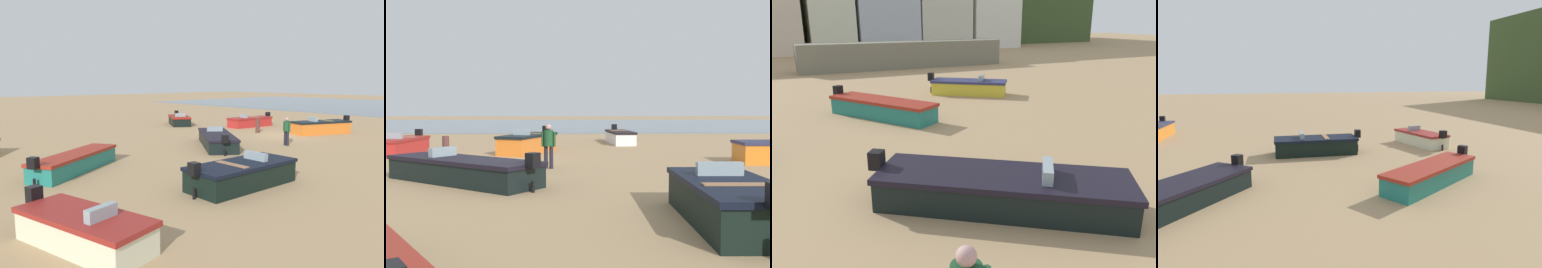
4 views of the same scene
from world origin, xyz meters
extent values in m
plane|color=tan|center=(0.00, 0.00, 0.00)|extent=(160.00, 160.00, 0.00)
cube|color=slate|center=(0.00, -36.00, 0.03)|extent=(80.00, 36.00, 0.06)
cube|color=red|center=(4.72, -2.17, 0.32)|extent=(1.66, 3.88, 0.64)
cube|color=maroon|center=(4.72, -2.17, 0.70)|extent=(1.75, 3.99, 0.12)
cube|color=black|center=(4.49, -4.22, 0.88)|extent=(0.35, 0.31, 0.40)
cylinder|color=black|center=(4.49, -4.22, 0.16)|extent=(0.11, 0.11, 0.32)
cube|color=#8C9EA8|center=(4.79, -1.51, 0.90)|extent=(0.77, 0.28, 0.28)
cube|color=#9B7050|center=(4.67, -2.64, 0.75)|extent=(1.09, 0.36, 0.08)
cube|color=white|center=(-6.34, -7.95, 0.32)|extent=(1.44, 3.82, 0.65)
cube|color=black|center=(-6.34, -7.95, 0.71)|extent=(1.52, 3.93, 0.12)
cube|color=black|center=(-6.19, -10.00, 0.89)|extent=(0.34, 0.30, 0.40)
cylinder|color=black|center=(-6.19, -10.00, 0.16)|extent=(0.11, 0.11, 0.32)
cube|color=olive|center=(-6.30, -8.42, 0.76)|extent=(1.01, 0.31, 0.08)
cube|color=orange|center=(-1.24, -2.66, 0.39)|extent=(2.69, 4.32, 0.78)
cube|color=black|center=(-1.24, -2.66, 0.84)|extent=(2.80, 4.44, 0.12)
cube|color=black|center=(-2.03, -4.75, 1.02)|extent=(0.40, 0.38, 0.40)
cylinder|color=black|center=(-2.03, -4.75, 0.19)|extent=(0.13, 0.13, 0.39)
cube|color=#8C9EA8|center=(-0.99, -1.98, 1.04)|extent=(0.81, 0.47, 0.28)
cube|color=olive|center=(-1.42, -3.14, 0.89)|extent=(1.14, 0.62, 0.08)
cube|color=black|center=(0.01, 6.44, 0.31)|extent=(5.01, 4.31, 0.61)
cube|color=black|center=(0.01, 6.44, 0.67)|extent=(5.14, 4.44, 0.12)
cube|color=black|center=(-2.17, 8.09, 0.85)|extent=(0.42, 0.42, 0.40)
cylinder|color=black|center=(-2.17, 8.09, 0.15)|extent=(0.14, 0.14, 0.31)
cube|color=#8C9EA8|center=(0.73, 5.89, 0.87)|extent=(0.71, 0.85, 0.28)
cube|color=black|center=(-6.21, 11.54, 0.36)|extent=(1.67, 4.07, 0.72)
cube|color=black|center=(-6.21, 11.54, 0.78)|extent=(1.76, 4.17, 0.12)
cube|color=#8C9EA8|center=(-6.23, 10.83, 0.98)|extent=(0.96, 0.22, 0.28)
cube|color=#9A6B49|center=(-6.20, 12.05, 0.83)|extent=(1.36, 0.27, 0.08)
cylinder|color=#512D2A|center=(2.02, 0.26, 0.50)|extent=(0.28, 0.28, 1.00)
cylinder|color=black|center=(-2.33, 3.26, 0.41)|extent=(0.17, 0.17, 0.82)
cylinder|color=black|center=(-2.52, 3.30, 0.41)|extent=(0.17, 0.17, 0.82)
cylinder|color=#1B4727|center=(-2.43, 3.28, 1.11)|extent=(0.40, 0.40, 0.58)
cylinder|color=#1B4727|center=(-2.21, 3.24, 1.07)|extent=(0.11, 0.11, 0.54)
cylinder|color=#1B4727|center=(-2.64, 3.33, 1.07)|extent=(0.11, 0.11, 0.54)
sphere|color=tan|center=(-2.43, 3.28, 1.51)|extent=(0.26, 0.26, 0.22)
camera|label=1|loc=(-14.38, 21.15, 3.61)|focal=34.64mm
camera|label=2|loc=(-3.00, 20.66, 2.30)|focal=44.97mm
camera|label=3|loc=(-3.90, 0.38, 3.79)|focal=35.30mm
camera|label=4|loc=(10.02, 9.29, 3.78)|focal=30.41mm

